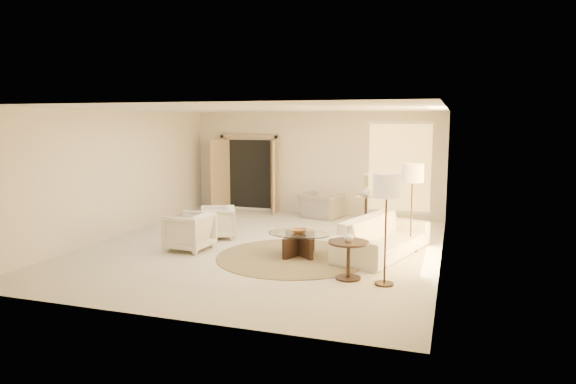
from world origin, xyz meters
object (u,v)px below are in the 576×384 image
(armchair_right, at_px, (189,230))
(end_vase, at_px, (349,237))
(coffee_table, at_px, (299,241))
(floor_lamp_near, at_px, (413,177))
(side_vase, at_px, (366,191))
(side_table, at_px, (366,205))
(sofa, at_px, (383,236))
(armchair_left, at_px, (217,221))
(end_table, at_px, (348,253))
(bowl, at_px, (299,231))
(floor_lamp_far, at_px, (387,191))
(accent_chair, at_px, (321,202))

(armchair_right, relative_size, end_vase, 5.04)
(coffee_table, relative_size, end_vase, 8.89)
(floor_lamp_near, height_order, side_vase, floor_lamp_near)
(side_table, xyz_separation_m, side_vase, (0.00, 0.00, 0.38))
(sofa, xyz_separation_m, armchair_right, (-3.74, -0.84, 0.05))
(floor_lamp_near, bearing_deg, side_vase, 115.79)
(side_table, bearing_deg, sofa, -74.86)
(coffee_table, xyz_separation_m, side_table, (0.64, 3.85, 0.13))
(armchair_left, bearing_deg, end_table, 33.17)
(side_table, xyz_separation_m, bowl, (-0.64, -3.85, 0.08))
(side_vase, bearing_deg, coffee_table, -99.42)
(floor_lamp_far, relative_size, bowl, 5.48)
(end_table, relative_size, side_vase, 2.76)
(floor_lamp_far, bearing_deg, side_vase, 102.75)
(accent_chair, xyz_separation_m, coffee_table, (0.56, -3.85, -0.15))
(armchair_right, bearing_deg, side_table, 149.88)
(accent_chair, distance_m, end_vase, 5.29)
(sofa, xyz_separation_m, end_table, (-0.33, -1.73, 0.07))
(side_vase, bearing_deg, armchair_left, -133.21)
(side_table, height_order, side_vase, side_vase)
(coffee_table, bearing_deg, floor_lamp_near, 27.02)
(sofa, bearing_deg, accent_chair, 49.58)
(accent_chair, height_order, side_table, accent_chair)
(armchair_right, height_order, side_table, armchair_right)
(end_table, bearing_deg, floor_lamp_near, 69.45)
(armchair_right, xyz_separation_m, bowl, (2.22, 0.26, 0.07))
(sofa, bearing_deg, floor_lamp_near, -30.69)
(accent_chair, relative_size, end_vase, 6.05)
(floor_lamp_near, distance_m, floor_lamp_far, 2.30)
(floor_lamp_far, bearing_deg, side_table, 102.75)
(coffee_table, relative_size, side_vase, 6.04)
(end_vase, bearing_deg, bowl, 136.14)
(coffee_table, bearing_deg, sofa, 20.99)
(sofa, distance_m, floor_lamp_far, 2.19)
(armchair_left, height_order, coffee_table, armchair_left)
(accent_chair, distance_m, bowl, 3.89)
(floor_lamp_far, xyz_separation_m, side_vase, (-1.16, 5.11, -0.72))
(armchair_left, xyz_separation_m, side_vase, (2.78, 2.96, 0.40))
(floor_lamp_near, height_order, bowl, floor_lamp_near)
(bowl, bearing_deg, side_vase, 80.58)
(accent_chair, relative_size, side_table, 1.47)
(coffee_table, bearing_deg, accent_chair, 98.26)
(sofa, height_order, side_vase, side_vase)
(armchair_left, bearing_deg, side_table, 111.20)
(floor_lamp_far, bearing_deg, floor_lamp_near, 84.82)
(armchair_left, xyz_separation_m, coffee_table, (2.15, -0.88, -0.10))
(armchair_right, bearing_deg, sofa, 107.38)
(end_vase, bearing_deg, side_table, 96.32)
(coffee_table, distance_m, end_table, 1.66)
(coffee_table, distance_m, bowl, 0.20)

